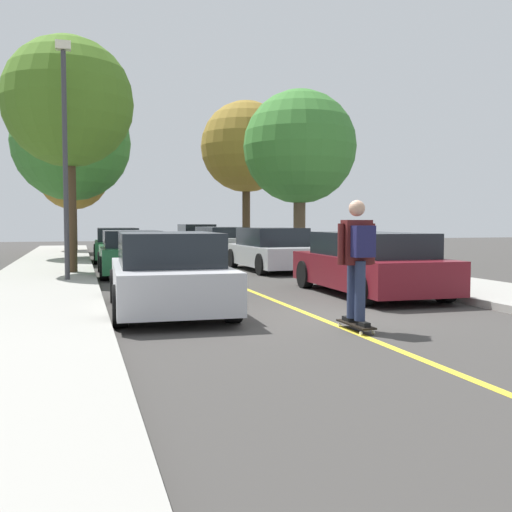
{
  "coord_description": "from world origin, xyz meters",
  "views": [
    {
      "loc": [
        -3.69,
        -8.87,
        1.56
      ],
      "look_at": [
        0.03,
        3.38,
        0.81
      ],
      "focal_mm": 41.01,
      "sensor_mm": 36.0,
      "label": 1
    }
  ],
  "objects_px": {
    "parked_car_left_far": "(117,244)",
    "parked_car_right_far": "(221,242)",
    "skateboard": "(356,325)",
    "street_tree_left_far": "(73,175)",
    "street_tree_left_nearest": "(68,103)",
    "streetlamp": "(65,145)",
    "street_tree_right_nearest": "(300,147)",
    "street_tree_left_near": "(71,142)",
    "parked_car_right_nearest": "(369,264)",
    "street_tree_right_near": "(246,147)",
    "parked_car_right_near": "(272,250)",
    "parked_car_left_nearest": "(168,273)",
    "parked_car_right_farthest": "(196,238)",
    "parked_car_left_near": "(132,253)",
    "skateboarder": "(358,254)"
  },
  "relations": [
    {
      "from": "parked_car_left_nearest",
      "to": "street_tree_right_near",
      "type": "relative_size",
      "value": 0.6
    },
    {
      "from": "parked_car_right_far",
      "to": "street_tree_right_nearest",
      "type": "bearing_deg",
      "value": -71.71
    },
    {
      "from": "parked_car_right_far",
      "to": "skateboarder",
      "type": "height_order",
      "value": "skateboarder"
    },
    {
      "from": "skateboard",
      "to": "street_tree_left_far",
      "type": "bearing_deg",
      "value": 99.68
    },
    {
      "from": "parked_car_left_nearest",
      "to": "street_tree_left_near",
      "type": "xyz_separation_m",
      "value": [
        -1.69,
        14.45,
        4.05
      ]
    },
    {
      "from": "parked_car_left_near",
      "to": "streetlamp",
      "type": "bearing_deg",
      "value": -127.54
    },
    {
      "from": "parked_car_left_nearest",
      "to": "parked_car_right_far",
      "type": "distance_m",
      "value": 15.32
    },
    {
      "from": "parked_car_right_far",
      "to": "street_tree_left_near",
      "type": "distance_m",
      "value": 7.34
    },
    {
      "from": "parked_car_right_near",
      "to": "streetlamp",
      "type": "relative_size",
      "value": 0.78
    },
    {
      "from": "street_tree_right_near",
      "to": "skateboard",
      "type": "bearing_deg",
      "value": -101.32
    },
    {
      "from": "streetlamp",
      "to": "skateboarder",
      "type": "bearing_deg",
      "value": -61.79
    },
    {
      "from": "parked_car_left_near",
      "to": "parked_car_left_far",
      "type": "xyz_separation_m",
      "value": [
        0.0,
        6.53,
        0.02
      ]
    },
    {
      "from": "parked_car_left_far",
      "to": "parked_car_right_farthest",
      "type": "bearing_deg",
      "value": 55.23
    },
    {
      "from": "street_tree_left_near",
      "to": "streetlamp",
      "type": "relative_size",
      "value": 1.2
    },
    {
      "from": "street_tree_left_far",
      "to": "skateboarder",
      "type": "relative_size",
      "value": 3.15
    },
    {
      "from": "street_tree_left_near",
      "to": "street_tree_right_near",
      "type": "xyz_separation_m",
      "value": [
        7.82,
        2.07,
        0.35
      ]
    },
    {
      "from": "parked_car_right_near",
      "to": "parked_car_left_nearest",
      "type": "bearing_deg",
      "value": -120.27
    },
    {
      "from": "streetlamp",
      "to": "skateboard",
      "type": "distance_m",
      "value": 9.18
    },
    {
      "from": "parked_car_left_far",
      "to": "skateboard",
      "type": "xyz_separation_m",
      "value": [
        2.3,
        -16.33,
        -0.57
      ]
    },
    {
      "from": "parked_car_left_far",
      "to": "parked_car_right_far",
      "type": "xyz_separation_m",
      "value": [
        4.44,
        0.9,
        0.02
      ]
    },
    {
      "from": "street_tree_left_nearest",
      "to": "street_tree_left_near",
      "type": "xyz_separation_m",
      "value": [
        -0.0,
        7.23,
        -0.16
      ]
    },
    {
      "from": "parked_car_left_nearest",
      "to": "street_tree_left_nearest",
      "type": "relative_size",
      "value": 0.65
    },
    {
      "from": "parked_car_left_nearest",
      "to": "street_tree_right_nearest",
      "type": "bearing_deg",
      "value": 57.32
    },
    {
      "from": "skateboard",
      "to": "parked_car_right_nearest",
      "type": "bearing_deg",
      "value": 59.74
    },
    {
      "from": "parked_car_left_nearest",
      "to": "parked_car_right_far",
      "type": "relative_size",
      "value": 0.92
    },
    {
      "from": "street_tree_left_far",
      "to": "skateboarder",
      "type": "bearing_deg",
      "value": -80.34
    },
    {
      "from": "streetlamp",
      "to": "parked_car_left_far",
      "type": "bearing_deg",
      "value": 78.75
    },
    {
      "from": "streetlamp",
      "to": "parked_car_right_nearest",
      "type": "bearing_deg",
      "value": -31.95
    },
    {
      "from": "parked_car_right_nearest",
      "to": "street_tree_right_near",
      "type": "xyz_separation_m",
      "value": [
        1.69,
        15.44,
        4.4
      ]
    },
    {
      "from": "parked_car_left_near",
      "to": "skateboarder",
      "type": "distance_m",
      "value": 10.12
    },
    {
      "from": "parked_car_right_far",
      "to": "street_tree_left_nearest",
      "type": "relative_size",
      "value": 0.7
    },
    {
      "from": "parked_car_left_nearest",
      "to": "street_tree_left_nearest",
      "type": "distance_m",
      "value": 8.53
    },
    {
      "from": "skateboard",
      "to": "parked_car_left_far",
      "type": "bearing_deg",
      "value": 98.03
    },
    {
      "from": "street_tree_left_far",
      "to": "streetlamp",
      "type": "distance_m",
      "value": 15.9
    },
    {
      "from": "parked_car_left_far",
      "to": "skateboard",
      "type": "distance_m",
      "value": 16.5
    },
    {
      "from": "parked_car_left_far",
      "to": "street_tree_right_nearest",
      "type": "height_order",
      "value": "street_tree_right_nearest"
    },
    {
      "from": "street_tree_left_far",
      "to": "skateboard",
      "type": "relative_size",
      "value": 6.58
    },
    {
      "from": "parked_car_right_nearest",
      "to": "parked_car_right_farthest",
      "type": "relative_size",
      "value": 0.97
    },
    {
      "from": "street_tree_left_nearest",
      "to": "streetlamp",
      "type": "distance_m",
      "value": 2.7
    },
    {
      "from": "parked_car_right_near",
      "to": "street_tree_left_far",
      "type": "relative_size",
      "value": 0.8
    },
    {
      "from": "parked_car_right_near",
      "to": "parked_car_right_farthest",
      "type": "bearing_deg",
      "value": 90.0
    },
    {
      "from": "parked_car_left_near",
      "to": "street_tree_left_near",
      "type": "xyz_separation_m",
      "value": [
        -1.69,
        7.22,
        4.07
      ]
    },
    {
      "from": "parked_car_left_far",
      "to": "street_tree_left_near",
      "type": "bearing_deg",
      "value": 157.51
    },
    {
      "from": "parked_car_right_far",
      "to": "street_tree_left_near",
      "type": "height_order",
      "value": "street_tree_left_near"
    },
    {
      "from": "street_tree_left_near",
      "to": "streetlamp",
      "type": "bearing_deg",
      "value": -90.39
    },
    {
      "from": "street_tree_right_near",
      "to": "skateboard",
      "type": "distance_m",
      "value": 20.1
    },
    {
      "from": "street_tree_right_near",
      "to": "parked_car_left_near",
      "type": "bearing_deg",
      "value": -123.41
    },
    {
      "from": "streetlamp",
      "to": "street_tree_right_nearest",
      "type": "bearing_deg",
      "value": 30.32
    },
    {
      "from": "street_tree_right_nearest",
      "to": "streetlamp",
      "type": "distance_m",
      "value": 9.16
    },
    {
      "from": "street_tree_left_nearest",
      "to": "streetlamp",
      "type": "relative_size",
      "value": 1.14
    }
  ]
}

